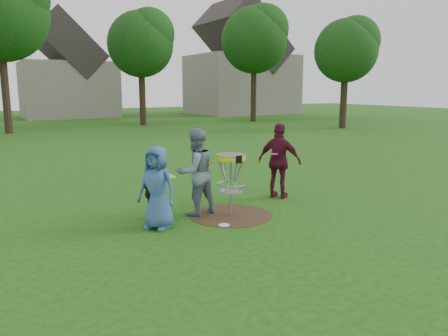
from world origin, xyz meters
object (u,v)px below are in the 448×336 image
player_black (154,183)px  player_maroon (279,161)px  player_grey (196,172)px  disc_golf_basket (231,169)px  player_blue (157,188)px

player_black → player_maroon: (3.33, 0.11, 0.18)m
player_maroon → player_grey: bearing=62.7°
player_maroon → disc_golf_basket: bearing=78.1°
player_blue → player_grey: bearing=78.7°
player_blue → disc_golf_basket: (1.69, 0.05, 0.20)m
player_blue → player_maroon: player_maroon is taller
player_blue → player_grey: player_grey is taller
player_blue → disc_golf_basket: 1.71m
player_grey → player_maroon: player_grey is taller
player_black → disc_golf_basket: size_ratio=1.10×
player_grey → player_maroon: size_ratio=1.01×
player_maroon → disc_golf_basket: 1.97m
player_grey → disc_golf_basket: player_grey is taller
player_black → disc_golf_basket: bearing=37.4°
disc_golf_basket → player_black: bearing=157.6°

